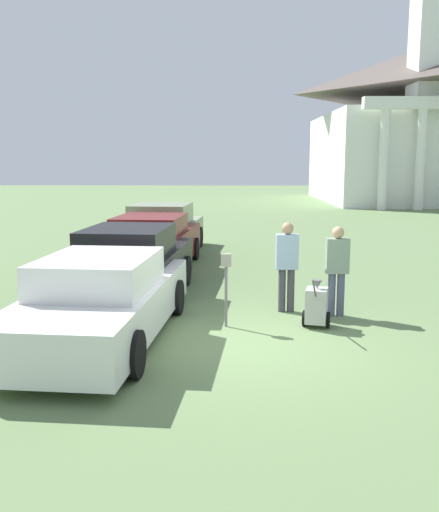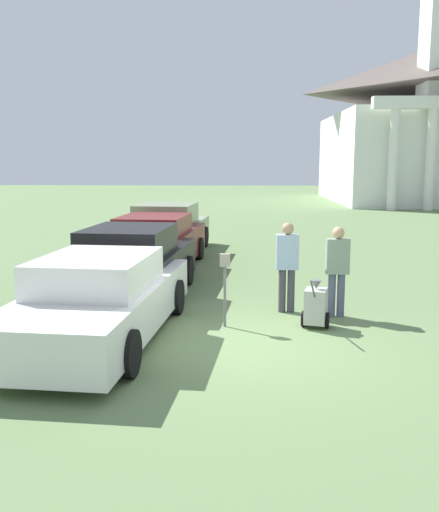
{
  "view_description": "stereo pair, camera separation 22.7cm",
  "coord_description": "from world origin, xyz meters",
  "px_view_note": "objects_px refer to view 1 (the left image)",
  "views": [
    {
      "loc": [
        -0.28,
        -8.75,
        2.88
      ],
      "look_at": [
        -0.4,
        1.91,
        1.1
      ],
      "focal_mm": 40.0,
      "sensor_mm": 36.0,
      "label": 1
    },
    {
      "loc": [
        -0.05,
        -8.74,
        2.88
      ],
      "look_at": [
        -0.4,
        1.91,
        1.1
      ],
      "focal_mm": 40.0,
      "sensor_mm": 36.0,
      "label": 2
    }
  ],
  "objects_px": {
    "parked_car_maroon": "(152,244)",
    "parking_meter": "(226,276)",
    "person_supervisor": "(337,266)",
    "equipment_cart": "(316,305)",
    "person_worker": "(287,261)",
    "parked_car_black": "(130,267)",
    "parked_car_white": "(103,300)",
    "parked_car_sage": "(162,231)",
    "church": "(403,124)"
  },
  "relations": [
    {
      "from": "parked_car_sage",
      "to": "person_supervisor",
      "type": "height_order",
      "value": "person_supervisor"
    },
    {
      "from": "parked_car_white",
      "to": "parked_car_sage",
      "type": "relative_size",
      "value": 1.08
    },
    {
      "from": "parking_meter",
      "to": "church",
      "type": "bearing_deg",
      "value": 68.51
    },
    {
      "from": "parked_car_white",
      "to": "person_worker",
      "type": "bearing_deg",
      "value": 34.79
    },
    {
      "from": "parked_car_white",
      "to": "parked_car_maroon",
      "type": "height_order",
      "value": "parked_car_maroon"
    },
    {
      "from": "parked_car_maroon",
      "to": "person_worker",
      "type": "relative_size",
      "value": 3.05
    },
    {
      "from": "parked_car_black",
      "to": "parked_car_white",
      "type": "bearing_deg",
      "value": -84.76
    },
    {
      "from": "parked_car_sage",
      "to": "parking_meter",
      "type": "relative_size",
      "value": 3.82
    },
    {
      "from": "parking_meter",
      "to": "equipment_cart",
      "type": "relative_size",
      "value": 1.3
    },
    {
      "from": "parked_car_maroon",
      "to": "parking_meter",
      "type": "xyz_separation_m",
      "value": [
        1.99,
        -5.4,
        0.22
      ]
    },
    {
      "from": "parked_car_black",
      "to": "person_worker",
      "type": "bearing_deg",
      "value": -10.07
    },
    {
      "from": "parked_car_maroon",
      "to": "parked_car_white",
      "type": "bearing_deg",
      "value": -84.76
    },
    {
      "from": "parking_meter",
      "to": "equipment_cart",
      "type": "distance_m",
      "value": 1.67
    },
    {
      "from": "parked_car_sage",
      "to": "equipment_cart",
      "type": "relative_size",
      "value": 4.95
    },
    {
      "from": "person_worker",
      "to": "parked_car_maroon",
      "type": "bearing_deg",
      "value": -54.3
    },
    {
      "from": "parked_car_black",
      "to": "parking_meter",
      "type": "bearing_deg",
      "value": -38.33
    },
    {
      "from": "person_supervisor",
      "to": "church",
      "type": "xyz_separation_m",
      "value": [
        10.52,
        31.23,
        4.53
      ]
    },
    {
      "from": "church",
      "to": "parked_car_sage",
      "type": "bearing_deg",
      "value": -121.33
    },
    {
      "from": "person_supervisor",
      "to": "parked_car_black",
      "type": "bearing_deg",
      "value": -15.69
    },
    {
      "from": "parked_car_sage",
      "to": "parking_meter",
      "type": "xyz_separation_m",
      "value": [
        1.99,
        -8.02,
        0.19
      ]
    },
    {
      "from": "parked_car_maroon",
      "to": "parking_meter",
      "type": "bearing_deg",
      "value": -64.53
    },
    {
      "from": "church",
      "to": "parking_meter",
      "type": "bearing_deg",
      "value": -111.49
    },
    {
      "from": "parked_car_sage",
      "to": "parked_car_white",
      "type": "bearing_deg",
      "value": -84.75
    },
    {
      "from": "parked_car_maroon",
      "to": "parked_car_sage",
      "type": "bearing_deg",
      "value": 95.26
    },
    {
      "from": "parked_car_sage",
      "to": "parked_car_maroon",
      "type": "bearing_deg",
      "value": -84.74
    },
    {
      "from": "person_worker",
      "to": "person_supervisor",
      "type": "relative_size",
      "value": 1.02
    },
    {
      "from": "parked_car_white",
      "to": "church",
      "type": "bearing_deg",
      "value": 71.24
    },
    {
      "from": "parked_car_black",
      "to": "parked_car_sage",
      "type": "distance_m",
      "value": 6.13
    },
    {
      "from": "equipment_cart",
      "to": "church",
      "type": "distance_m",
      "value": 34.18
    },
    {
      "from": "parked_car_black",
      "to": "parking_meter",
      "type": "xyz_separation_m",
      "value": [
        1.99,
        -1.89,
        0.19
      ]
    },
    {
      "from": "person_supervisor",
      "to": "equipment_cart",
      "type": "distance_m",
      "value": 1.04
    },
    {
      "from": "church",
      "to": "parked_car_black",
      "type": "bearing_deg",
      "value": -115.86
    },
    {
      "from": "person_supervisor",
      "to": "parked_car_sage",
      "type": "bearing_deg",
      "value": -60.58
    },
    {
      "from": "parking_meter",
      "to": "parked_car_sage",
      "type": "bearing_deg",
      "value": 103.94
    },
    {
      "from": "church",
      "to": "parked_car_white",
      "type": "bearing_deg",
      "value": -114.01
    },
    {
      "from": "parked_car_black",
      "to": "church",
      "type": "xyz_separation_m",
      "value": [
        14.57,
        30.07,
        4.78
      ]
    },
    {
      "from": "parked_car_sage",
      "to": "church",
      "type": "relative_size",
      "value": 0.23
    },
    {
      "from": "parked_car_black",
      "to": "parked_car_sage",
      "type": "height_order",
      "value": "parked_car_sage"
    },
    {
      "from": "parked_car_maroon",
      "to": "church",
      "type": "relative_size",
      "value": 0.25
    },
    {
      "from": "church",
      "to": "person_supervisor",
      "type": "bearing_deg",
      "value": -108.61
    },
    {
      "from": "person_supervisor",
      "to": "parked_car_white",
      "type": "bearing_deg",
      "value": 20.48
    },
    {
      "from": "parked_car_maroon",
      "to": "person_worker",
      "type": "xyz_separation_m",
      "value": [
        3.15,
        -4.37,
        0.3
      ]
    },
    {
      "from": "parked_car_white",
      "to": "parked_car_maroon",
      "type": "bearing_deg",
      "value": 95.24
    },
    {
      "from": "parked_car_black",
      "to": "equipment_cart",
      "type": "height_order",
      "value": "parked_car_black"
    },
    {
      "from": "parked_car_maroon",
      "to": "parked_car_black",
      "type": "bearing_deg",
      "value": -84.76
    },
    {
      "from": "parked_car_maroon",
      "to": "church",
      "type": "height_order",
      "value": "church"
    },
    {
      "from": "parked_car_white",
      "to": "person_supervisor",
      "type": "relative_size",
      "value": 3.18
    },
    {
      "from": "parked_car_white",
      "to": "parked_car_black",
      "type": "relative_size",
      "value": 1.04
    },
    {
      "from": "parked_car_white",
      "to": "parked_car_sage",
      "type": "xyz_separation_m",
      "value": [
        0.0,
        8.78,
        0.07
      ]
    },
    {
      "from": "parked_car_white",
      "to": "person_worker",
      "type": "relative_size",
      "value": 3.1
    }
  ]
}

